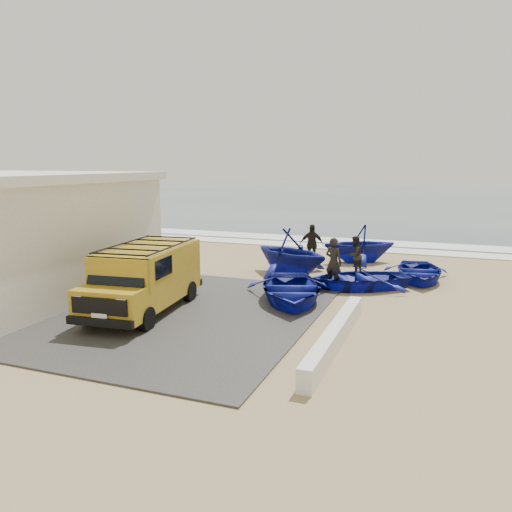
% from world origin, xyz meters
% --- Properties ---
extents(ground, '(160.00, 160.00, 0.00)m').
position_xyz_m(ground, '(0.00, 0.00, 0.00)').
color(ground, '#A2875E').
extents(slab, '(12.00, 10.00, 0.05)m').
position_xyz_m(slab, '(-2.00, -2.00, 0.03)').
color(slab, '#3D3A38').
rests_on(slab, ground).
extents(ocean, '(180.00, 88.00, 0.01)m').
position_xyz_m(ocean, '(0.00, 56.00, 0.00)').
color(ocean, '#385166').
rests_on(ocean, ground).
extents(surf_line, '(180.00, 1.60, 0.06)m').
position_xyz_m(surf_line, '(0.00, 12.00, 0.03)').
color(surf_line, white).
rests_on(surf_line, ground).
extents(surf_wash, '(180.00, 2.20, 0.04)m').
position_xyz_m(surf_wash, '(0.00, 14.50, 0.02)').
color(surf_wash, white).
rests_on(surf_wash, ground).
extents(parapet, '(0.35, 6.00, 0.55)m').
position_xyz_m(parapet, '(5.00, -3.00, 0.28)').
color(parapet, silver).
rests_on(parapet, ground).
extents(van, '(2.47, 5.17, 2.14)m').
position_xyz_m(van, '(-1.25, -2.15, 1.15)').
color(van, '#B28B1A').
rests_on(van, ground).
extents(boat_near_left, '(4.32, 5.07, 0.89)m').
position_xyz_m(boat_near_left, '(2.69, 0.58, 0.44)').
color(boat_near_left, navy).
rests_on(boat_near_left, ground).
extents(boat_near_right, '(4.65, 4.25, 0.79)m').
position_xyz_m(boat_near_right, '(4.53, 3.23, 0.39)').
color(boat_near_right, navy).
rests_on(boat_near_right, ground).
extents(boat_mid_left, '(4.75, 4.52, 1.96)m').
position_xyz_m(boat_mid_left, '(1.44, 4.61, 0.98)').
color(boat_mid_left, navy).
rests_on(boat_mid_left, ground).
extents(boat_mid_right, '(3.15, 4.01, 0.76)m').
position_xyz_m(boat_mid_right, '(6.56, 5.38, 0.38)').
color(boat_mid_right, navy).
rests_on(boat_mid_right, ground).
extents(boat_far_left, '(4.42, 4.24, 1.80)m').
position_xyz_m(boat_far_left, '(3.69, 8.32, 0.90)').
color(boat_far_left, navy).
rests_on(boat_far_left, ground).
extents(fisherman_front, '(0.81, 0.67, 1.89)m').
position_xyz_m(fisherman_front, '(3.57, 3.20, 0.95)').
color(fisherman_front, black).
rests_on(fisherman_front, ground).
extents(fisherman_middle, '(0.87, 0.96, 1.61)m').
position_xyz_m(fisherman_middle, '(3.92, 5.78, 0.81)').
color(fisherman_middle, black).
rests_on(fisherman_middle, ground).
extents(fisherman_back, '(1.18, 0.74, 1.88)m').
position_xyz_m(fisherman_back, '(1.70, 7.02, 0.94)').
color(fisherman_back, black).
rests_on(fisherman_back, ground).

